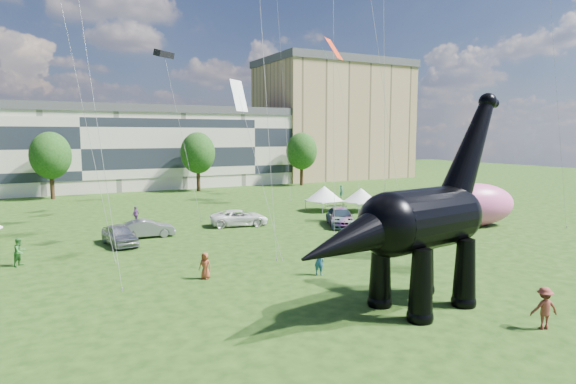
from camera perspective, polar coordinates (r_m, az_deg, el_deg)
name	(u,v)px	position (r m, az deg, el deg)	size (l,w,h in m)	color
ground	(371,313)	(24.01, 9.79, -13.93)	(220.00, 220.00, 0.00)	#16330C
terrace_row	(78,151)	(79.99, -23.64, 4.43)	(78.00, 11.00, 12.00)	beige
apartment_block	(333,123)	(98.73, 5.35, 8.19)	(28.00, 18.00, 22.00)	tan
tree_mid_left	(50,152)	(70.80, -26.35, 4.30)	(5.20, 5.20, 9.44)	#382314
tree_mid_right	(198,150)	(74.06, -10.65, 4.96)	(5.20, 5.20, 9.44)	#382314
tree_far_right	(302,148)	(81.20, 1.63, 5.22)	(5.20, 5.20, 9.44)	#382314
dinosaur_sculpture	(416,224)	(23.97, 14.96, -3.69)	(13.64, 4.45, 11.10)	black
car_silver	(120,235)	(39.44, -19.34, -4.82)	(1.87, 4.64, 1.58)	#AEADB2
car_grey	(147,229)	(41.70, -16.39, -4.18)	(1.57, 4.49, 1.48)	slate
car_white	(239,218)	(45.36, -5.79, -3.06)	(2.49, 5.40, 1.50)	white
car_dark	(340,217)	(45.39, 6.23, -2.97)	(2.27, 5.59, 1.62)	#595960
gazebo_near	(361,195)	(54.07, 8.64, -0.35)	(3.84, 3.84, 2.61)	white
gazebo_far	(324,193)	(53.92, 4.31, -0.17)	(4.54, 4.54, 2.81)	white
inflatable_pink	(474,205)	(48.12, 21.16, -1.40)	(8.02, 4.01, 4.01)	pink
visitors	(205,246)	(33.86, -9.85, -6.27)	(47.79, 42.24, 1.87)	#713A82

